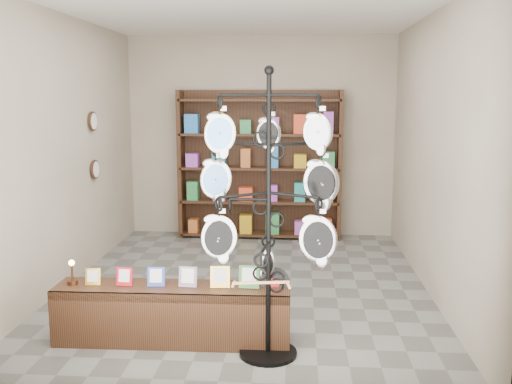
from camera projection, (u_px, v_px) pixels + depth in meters
ground at (245, 286)px, 6.41m from camera, size 5.00×5.00×0.00m
room_envelope at (245, 120)px, 6.10m from camera, size 5.00×5.00×5.00m
display_tree at (269, 193)px, 4.48m from camera, size 1.20×1.03×2.34m
front_shelf at (173, 313)px, 4.92m from camera, size 2.03×0.44×0.72m
back_shelving at (260, 169)px, 8.50m from camera, size 2.42×0.36×2.20m
wall_clocks at (94, 146)px, 7.09m from camera, size 0.03×0.24×0.84m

